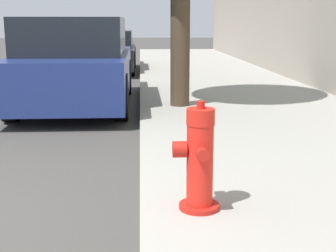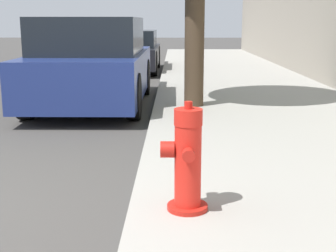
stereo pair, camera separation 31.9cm
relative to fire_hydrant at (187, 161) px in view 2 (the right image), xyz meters
name	(u,v)px [view 2 (the right image)]	position (x,y,z in m)	size (l,w,h in m)	color
fire_hydrant	(187,161)	(0.00, 0.00, 0.00)	(0.34, 0.36, 0.80)	red
parked_car_near	(93,64)	(-1.53, 5.00, 0.25)	(1.84, 4.10, 1.53)	navy
parked_car_mid	(129,51)	(-1.44, 10.71, 0.11)	(1.75, 3.81, 1.21)	black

